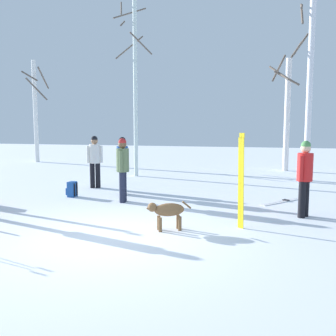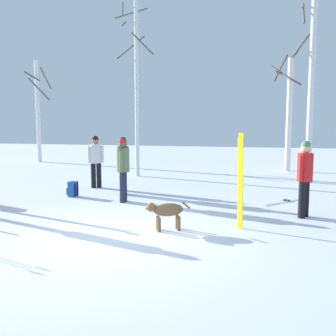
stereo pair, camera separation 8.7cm
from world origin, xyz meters
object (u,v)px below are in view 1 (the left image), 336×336
Objects in this scene: person_2 at (95,158)px; birch_tree_1 at (135,82)px; person_3 at (123,166)px; backpack_0 at (72,189)px; ski_pair_planted_1 at (241,181)px; person_4 at (305,174)px; ski_pair_lying_0 at (285,201)px; dog at (167,211)px; birch_tree_3 at (310,69)px; birch_tree_0 at (36,109)px; person_1 at (122,162)px; birch_tree_2 at (287,111)px.

person_2 is 0.24× the size of birch_tree_1.
backpack_0 is (-1.70, 0.31, -0.77)m from person_3.
person_3 is at bearing 150.89° from ski_pair_planted_1.
person_4 reaches higher than ski_pair_lying_0.
birch_tree_3 reaches higher than dog.
person_2 is 2.09× the size of dog.
birch_tree_3 reaches higher than birch_tree_1.
ski_pair_planted_1 is (-1.31, -1.28, -0.03)m from person_4.
person_3 is 0.24× the size of birch_tree_1.
ski_pair_planted_1 is at bearing -108.67° from ski_pair_lying_0.
birch_tree_0 reaches higher than ski_pair_lying_0.
person_1 is at bearing 112.08° from person_3.
person_2 is at bearing 146.51° from person_1.
ski_pair_planted_1 is at bearing -105.52° from birch_tree_3.
person_2 is at bearing 143.29° from ski_pair_planted_1.
birch_tree_2 is at bearing 55.83° from person_1.
person_3 is at bearing 128.42° from dog.
birch_tree_0 reaches higher than person_1.
person_2 reaches higher than ski_pair_lying_0.
birch_tree_3 is (1.89, 6.80, 3.10)m from ski_pair_planted_1.
ski_pair_lying_0 is 5.64m from birch_tree_3.
person_4 is 2.09× the size of dog.
birch_tree_1 is (-1.43, 4.98, 2.81)m from person_3.
person_3 is at bearing -67.92° from person_1.
birch_tree_1 is at bearing 86.67° from backpack_0.
birch_tree_3 reaches higher than birch_tree_2.
person_1 is at bearing 142.19° from ski_pair_planted_1.
birch_tree_2 is (0.02, 8.87, 1.70)m from person_4.
dog is at bearing -113.98° from birch_tree_3.
ski_pair_planted_1 is at bearing -37.81° from person_1.
person_3 is 1.00× the size of person_4.
ski_pair_planted_1 is at bearing -97.50° from birch_tree_2.
backpack_0 is (-3.55, 2.63, -0.17)m from dog.
backpack_0 is at bearing -127.86° from birch_tree_2.
person_2 is 0.90× the size of ski_pair_planted_1.
ski_pair_lying_0 is at bearing -92.65° from birch_tree_2.
person_4 is 1.14× the size of ski_pair_lying_0.
birch_tree_0 is 14.60m from birch_tree_3.
birch_tree_2 is (4.97, 7.33, 1.70)m from person_1.
person_1 is 4.74m from ski_pair_lying_0.
birch_tree_3 is at bearing 74.48° from ski_pair_planted_1.
dog is 8.70m from birch_tree_1.
ski_pair_lying_0 is 0.29× the size of birch_tree_2.
person_2 is at bearing 158.93° from person_4.
birch_tree_2 is at bearing -3.46° from birch_tree_0.
person_3 reaches higher than backpack_0.
person_3 reaches higher than dog.
birch_tree_3 reaches higher than backpack_0.
birch_tree_1 reaches higher than birch_tree_2.
birch_tree_1 is at bearing -150.54° from birch_tree_2.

